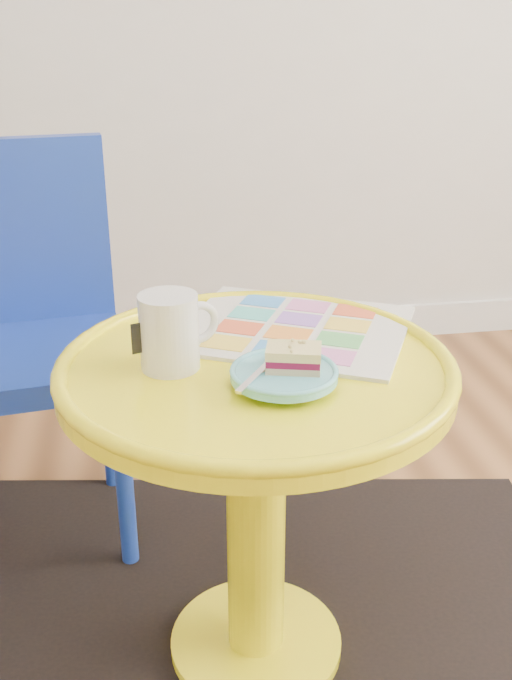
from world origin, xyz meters
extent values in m
cube|color=white|center=(0.00, 1.99, 0.06)|extent=(4.00, 0.02, 0.12)
cube|color=black|center=(-0.11, 0.59, 0.00)|extent=(1.46, 1.29, 0.01)
cylinder|color=yellow|center=(-0.11, 0.59, 0.01)|extent=(0.32, 0.32, 0.03)
cylinder|color=yellow|center=(-0.11, 0.59, 0.29)|extent=(0.10, 0.10, 0.53)
cylinder|color=yellow|center=(-0.11, 0.59, 0.58)|extent=(0.63, 0.63, 0.03)
cylinder|color=#18349D|center=(-0.34, 0.88, 0.20)|extent=(0.04, 0.04, 0.40)
cylinder|color=#18349D|center=(-0.38, 1.18, 0.20)|extent=(0.04, 0.04, 0.40)
cube|color=#18349D|center=(-0.51, 1.01, 0.44)|extent=(0.43, 0.43, 0.05)
cube|color=#18349D|center=(-0.53, 1.18, 0.66)|extent=(0.38, 0.09, 0.40)
cube|color=silver|center=(-0.02, 0.72, 0.60)|extent=(0.48, 0.46, 0.01)
cylinder|color=silver|center=(-0.24, 0.60, 0.65)|extent=(0.09, 0.09, 0.12)
torus|color=silver|center=(-0.19, 0.62, 0.66)|extent=(0.07, 0.04, 0.07)
cylinder|color=#D1B78C|center=(-0.24, 0.60, 0.71)|extent=(0.08, 0.08, 0.01)
cylinder|color=#5EBAC8|center=(-0.08, 0.51, 0.60)|extent=(0.06, 0.06, 0.01)
cylinder|color=#5EBAC8|center=(-0.08, 0.51, 0.61)|extent=(0.16, 0.16, 0.01)
cube|color=#D3BC8C|center=(-0.06, 0.52, 0.62)|extent=(0.09, 0.07, 0.01)
cube|color=maroon|center=(-0.06, 0.52, 0.63)|extent=(0.09, 0.07, 0.01)
cube|color=#EADB8C|center=(-0.06, 0.52, 0.65)|extent=(0.09, 0.07, 0.01)
cube|color=silver|center=(-0.12, 0.50, 0.62)|extent=(0.07, 0.10, 0.00)
cube|color=silver|center=(-0.09, 0.55, 0.62)|extent=(0.03, 0.04, 0.00)
camera|label=1|loc=(-0.28, -0.47, 1.10)|focal=40.00mm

